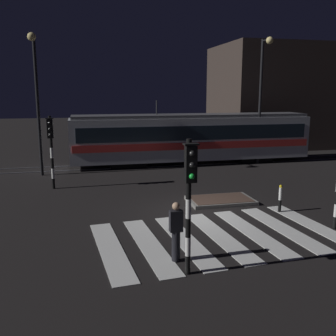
# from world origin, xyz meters

# --- Properties ---
(ground_plane) EXTENTS (120.00, 120.00, 0.00)m
(ground_plane) POSITION_xyz_m (0.00, 0.00, 0.00)
(ground_plane) COLOR black
(rail_near) EXTENTS (80.00, 0.12, 0.03)m
(rail_near) POSITION_xyz_m (0.00, 9.69, 0.01)
(rail_near) COLOR #59595E
(rail_near) RESTS_ON ground
(rail_far) EXTENTS (80.00, 0.12, 0.03)m
(rail_far) POSITION_xyz_m (0.00, 11.13, 0.01)
(rail_far) COLOR #59595E
(rail_far) RESTS_ON ground
(crosswalk_zebra) EXTENTS (8.26, 5.30, 0.02)m
(crosswalk_zebra) POSITION_xyz_m (0.00, -2.47, 0.01)
(crosswalk_zebra) COLOR silver
(crosswalk_zebra) RESTS_ON ground
(traffic_island) EXTENTS (2.77, 1.71, 0.18)m
(traffic_island) POSITION_xyz_m (1.44, 1.27, 0.09)
(traffic_island) COLOR slate
(traffic_island) RESTS_ON ground
(traffic_light_corner_far_left) EXTENTS (0.36, 0.42, 3.56)m
(traffic_light_corner_far_left) POSITION_xyz_m (-5.70, 5.28, 2.35)
(traffic_light_corner_far_left) COLOR black
(traffic_light_corner_far_left) RESTS_ON ground
(traffic_light_kerb_mid_left) EXTENTS (0.36, 0.42, 3.54)m
(traffic_light_kerb_mid_left) POSITION_xyz_m (-1.76, -4.88, 2.34)
(traffic_light_kerb_mid_left) COLOR black
(traffic_light_kerb_mid_left) RESTS_ON ground
(street_lamp_trackside_left) EXTENTS (0.44, 1.21, 7.66)m
(street_lamp_trackside_left) POSITION_xyz_m (-6.52, 8.51, 4.81)
(street_lamp_trackside_left) COLOR black
(street_lamp_trackside_left) RESTS_ON ground
(street_lamp_trackside_right) EXTENTS (0.44, 1.21, 7.94)m
(street_lamp_trackside_right) POSITION_xyz_m (7.08, 9.10, 4.97)
(street_lamp_trackside_right) COLOR black
(street_lamp_trackside_right) RESTS_ON ground
(tram) EXTENTS (15.82, 2.58, 4.15)m
(tram) POSITION_xyz_m (2.84, 10.40, 1.75)
(tram) COLOR silver
(tram) RESTS_ON ground
(pedestrian_waiting_at_kerb) EXTENTS (0.36, 0.24, 1.71)m
(pedestrian_waiting_at_kerb) POSITION_xyz_m (-1.87, -3.97, 0.88)
(pedestrian_waiting_at_kerb) COLOR black
(pedestrian_waiting_at_kerb) RESTS_ON ground
(bollard_island_edge) EXTENTS (0.12, 0.12, 1.11)m
(bollard_island_edge) POSITION_xyz_m (3.21, -0.56, 0.56)
(bollard_island_edge) COLOR black
(bollard_island_edge) RESTS_ON ground
(building_backdrop) EXTENTS (11.86, 8.00, 8.57)m
(building_backdrop) POSITION_xyz_m (13.51, 17.55, 4.28)
(building_backdrop) COLOR #382D28
(building_backdrop) RESTS_ON ground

